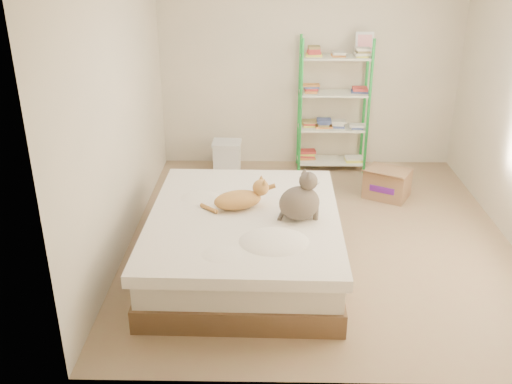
{
  "coord_description": "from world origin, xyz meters",
  "views": [
    {
      "loc": [
        -0.55,
        -5.13,
        2.8
      ],
      "look_at": [
        -0.64,
        -0.3,
        0.62
      ],
      "focal_mm": 40.0,
      "sensor_mm": 36.0,
      "label": 1
    }
  ],
  "objects_px": {
    "orange_cat": "(238,198)",
    "cardboard_box": "(387,183)",
    "grey_cat": "(300,196)",
    "shelf_unit": "(334,106)",
    "bed": "(244,241)",
    "white_bin": "(227,157)"
  },
  "relations": [
    {
      "from": "cardboard_box",
      "to": "orange_cat",
      "type": "bearing_deg",
      "value": -110.54
    },
    {
      "from": "bed",
      "to": "orange_cat",
      "type": "height_order",
      "value": "orange_cat"
    },
    {
      "from": "orange_cat",
      "to": "shelf_unit",
      "type": "height_order",
      "value": "shelf_unit"
    },
    {
      "from": "orange_cat",
      "to": "shelf_unit",
      "type": "bearing_deg",
      "value": 45.71
    },
    {
      "from": "orange_cat",
      "to": "grey_cat",
      "type": "distance_m",
      "value": 0.59
    },
    {
      "from": "grey_cat",
      "to": "orange_cat",
      "type": "bearing_deg",
      "value": 53.73
    },
    {
      "from": "orange_cat",
      "to": "cardboard_box",
      "type": "xyz_separation_m",
      "value": [
        1.67,
        1.45,
        -0.47
      ]
    },
    {
      "from": "white_bin",
      "to": "grey_cat",
      "type": "bearing_deg",
      "value": -71.64
    },
    {
      "from": "cardboard_box",
      "to": "white_bin",
      "type": "distance_m",
      "value": 2.05
    },
    {
      "from": "bed",
      "to": "grey_cat",
      "type": "height_order",
      "value": "grey_cat"
    },
    {
      "from": "orange_cat",
      "to": "cardboard_box",
      "type": "height_order",
      "value": "orange_cat"
    },
    {
      "from": "orange_cat",
      "to": "shelf_unit",
      "type": "relative_size",
      "value": 0.3
    },
    {
      "from": "grey_cat",
      "to": "white_bin",
      "type": "relative_size",
      "value": 1.05
    },
    {
      "from": "bed",
      "to": "orange_cat",
      "type": "bearing_deg",
      "value": 118.28
    },
    {
      "from": "bed",
      "to": "cardboard_box",
      "type": "distance_m",
      "value": 2.25
    },
    {
      "from": "shelf_unit",
      "to": "cardboard_box",
      "type": "xyz_separation_m",
      "value": [
        0.56,
        -0.9,
        -0.67
      ]
    },
    {
      "from": "grey_cat",
      "to": "shelf_unit",
      "type": "distance_m",
      "value": 2.62
    },
    {
      "from": "shelf_unit",
      "to": "cardboard_box",
      "type": "height_order",
      "value": "shelf_unit"
    },
    {
      "from": "grey_cat",
      "to": "white_bin",
      "type": "bearing_deg",
      "value": 2.42
    },
    {
      "from": "cardboard_box",
      "to": "bed",
      "type": "bearing_deg",
      "value": -107.16
    },
    {
      "from": "shelf_unit",
      "to": "grey_cat",
      "type": "bearing_deg",
      "value": -102.36
    },
    {
      "from": "bed",
      "to": "grey_cat",
      "type": "bearing_deg",
      "value": -8.53
    }
  ]
}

